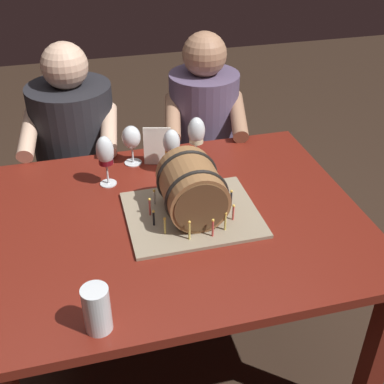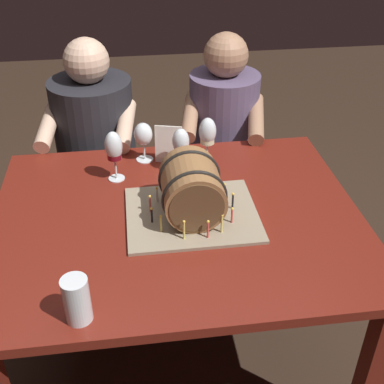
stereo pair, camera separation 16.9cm
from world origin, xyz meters
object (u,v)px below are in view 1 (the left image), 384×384
Objects in this scene: dining_table at (178,239)px; barrel_cake at (192,193)px; wine_glass_amber at (172,144)px; wine_glass_red at (105,153)px; beer_pint at (97,310)px; person_seated_right at (203,155)px; wine_glass_empty at (131,138)px; menu_card at (157,146)px; person_seated_left at (79,167)px; wine_glass_white at (196,133)px.

barrel_cake is (0.05, -0.01, 0.20)m from dining_table.
wine_glass_red is at bearing -175.19° from wine_glass_amber.
beer_pint is 1.37m from person_seated_right.
beer_pint reaches higher than dining_table.
wine_glass_amber is 0.26m from wine_glass_red.
dining_table is at bearing -99.35° from wine_glass_amber.
person_seated_right is (0.40, 0.35, -0.33)m from wine_glass_empty.
dining_table is 8.09× the size of menu_card.
wine_glass_empty is at bearing 178.59° from menu_card.
person_seated_left reaches higher than wine_glass_red.
beer_pint is (-0.32, -0.43, 0.17)m from dining_table.
wine_glass_empty is at bearing 102.64° from dining_table.
wine_glass_white is 0.56m from person_seated_right.
person_seated_right is (0.30, 0.38, -0.29)m from menu_card.
wine_glass_red is at bearing -131.12° from wine_glass_empty.
wine_glass_white reaches higher than beer_pint.
wine_glass_red is 0.79m from person_seated_right.
wine_glass_empty is 0.82× the size of wine_glass_white.
barrel_cake is 0.89m from person_seated_left.
wine_glass_white is at bearing 11.05° from wine_glass_red.
dining_table is at bearing 170.32° from barrel_cake.
wine_glass_red is at bearing -136.95° from person_seated_right.
person_seated_left reaches higher than dining_table.
wine_glass_white is at bearing -41.12° from person_seated_left.
person_seated_right is (0.26, 0.77, -0.31)m from barrel_cake.
beer_pint is (-0.36, -0.73, -0.06)m from wine_glass_amber.
barrel_cake is 0.44m from wine_glass_empty.
wine_glass_empty is at bearing -57.93° from person_seated_left.
dining_table is 0.83m from person_seated_right.
barrel_cake is at bearing -108.64° from person_seated_right.
person_seated_right is at bearing 43.05° from wine_glass_red.
barrel_cake reaches higher than dining_table.
person_seated_right is (0.15, 0.41, -0.35)m from wine_glass_white.
beer_pint is (-0.22, -0.84, -0.05)m from wine_glass_empty.
wine_glass_white is at bearing 58.57° from beer_pint.
menu_card is (0.22, 0.11, -0.06)m from wine_glass_red.
person_seated_right is at bearing 67.77° from dining_table.
wine_glass_white is at bearing 72.69° from barrel_cake.
wine_glass_red is (-0.26, -0.02, 0.01)m from wine_glass_amber.
barrel_cake is 2.25× the size of wine_glass_white.
menu_card is 0.57m from person_seated_right.
wine_glass_white reaches higher than wine_glass_amber.
menu_card is (-0.15, 0.03, -0.06)m from wine_glass_white.
wine_glass_empty is (-0.14, 0.11, -0.01)m from wine_glass_amber.
wine_glass_red is at bearing 127.41° from dining_table.
wine_glass_amber is at bearing 63.49° from beer_pint.
wine_glass_white reaches higher than dining_table.
wine_glass_empty is at bearing 48.88° from wine_glass_red.
wine_glass_amber is (-0.00, 0.30, 0.03)m from barrel_cake.
beer_pint is at bearing -116.51° from wine_glass_amber.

